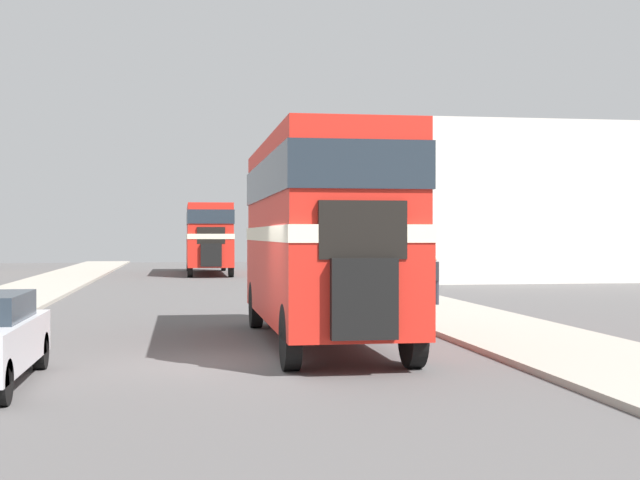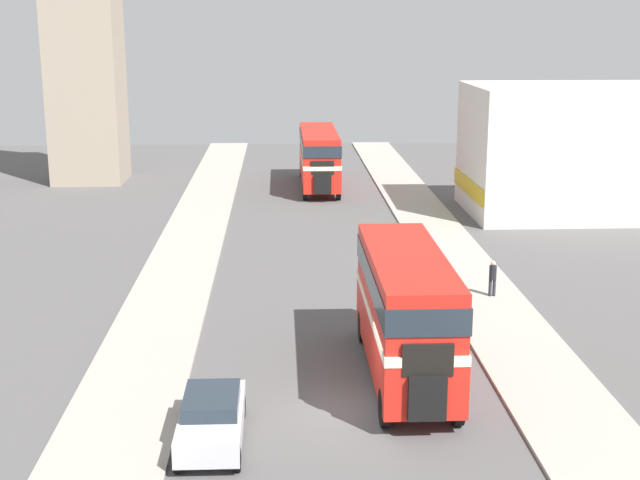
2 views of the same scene
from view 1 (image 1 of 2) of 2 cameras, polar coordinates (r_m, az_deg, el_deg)
ground_plane at (r=16.12m, az=-6.21°, el=-7.92°), size 120.00×120.00×0.00m
sidewalk_right at (r=17.75m, az=16.29°, el=-6.97°), size 3.50×120.00×0.12m
double_decker_bus at (r=18.84m, az=0.01°, el=1.06°), size 2.45×9.28×4.27m
bus_distant at (r=53.21m, az=-7.17°, el=0.46°), size 2.52×10.99×4.05m
pedestrian_walking at (r=28.19m, az=7.31°, el=-2.35°), size 0.31×0.31×1.55m
shop_building_block at (r=48.76m, az=16.39°, el=2.18°), size 20.98×8.67×7.80m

